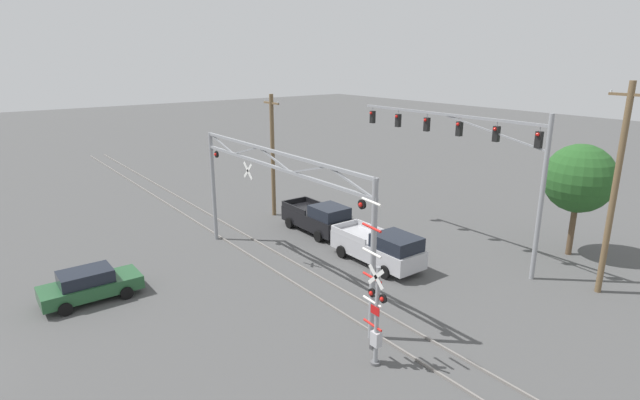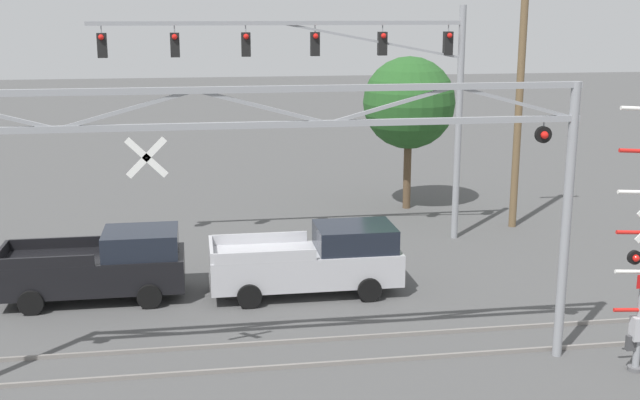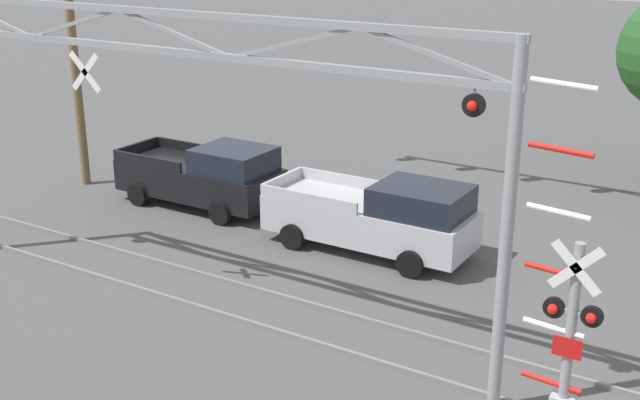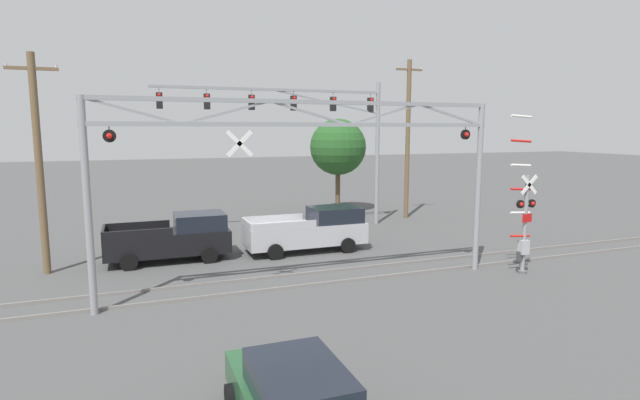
# 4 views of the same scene
# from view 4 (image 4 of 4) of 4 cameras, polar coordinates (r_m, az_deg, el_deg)

# --- Properties ---
(rail_track_near) EXTENTS (80.00, 0.08, 0.10)m
(rail_track_near) POSITION_cam_4_polar(r_m,az_deg,el_deg) (18.27, -1.34, -9.69)
(rail_track_near) COLOR gray
(rail_track_near) RESTS_ON ground_plane
(rail_track_far) EXTENTS (80.00, 0.08, 0.10)m
(rail_track_far) POSITION_cam_4_polar(r_m,az_deg,el_deg) (19.58, -2.75, -8.48)
(rail_track_far) COLOR gray
(rail_track_far) RESTS_ON ground_plane
(crossing_gantry) EXTENTS (14.33, 0.27, 6.61)m
(crossing_gantry) POSITION_cam_4_polar(r_m,az_deg,el_deg) (17.16, -1.13, 5.11)
(crossing_gantry) COLOR gray
(crossing_gantry) RESTS_ON ground_plane
(crossing_signal_mast) EXTENTS (1.37, 0.35, 6.18)m
(crossing_signal_mast) POSITION_cam_4_polar(r_m,az_deg,el_deg) (20.97, 22.27, -2.29)
(crossing_signal_mast) COLOR gray
(crossing_signal_mast) RESTS_ON ground_plane
(traffic_signal_span) EXTENTS (12.80, 0.39, 8.35)m
(traffic_signal_span) POSITION_cam_4_polar(r_m,az_deg,el_deg) (28.28, -0.04, 8.90)
(traffic_signal_span) COLOR gray
(traffic_signal_span) RESTS_ON ground_plane
(pickup_truck_lead) EXTENTS (5.56, 2.27, 2.00)m
(pickup_truck_lead) POSITION_cam_4_polar(r_m,az_deg,el_deg) (23.29, -1.05, -3.41)
(pickup_truck_lead) COLOR #B7B7BC
(pickup_truck_lead) RESTS_ON ground_plane
(pickup_truck_following) EXTENTS (5.15, 2.27, 2.00)m
(pickup_truck_following) POSITION_cam_4_polar(r_m,az_deg,el_deg) (22.47, -16.33, -4.17)
(pickup_truck_following) COLOR black
(pickup_truck_following) RESTS_ON ground_plane
(utility_pole_left) EXTENTS (1.80, 0.28, 8.48)m
(utility_pole_left) POSITION_cam_4_polar(r_m,az_deg,el_deg) (21.91, -29.45, 3.78)
(utility_pole_left) COLOR brown
(utility_pole_left) RESTS_ON ground_plane
(utility_pole_right) EXTENTS (1.80, 0.28, 9.90)m
(utility_pole_right) POSITION_cam_4_polar(r_m,az_deg,el_deg) (32.12, 9.99, 7.00)
(utility_pole_right) COLOR brown
(utility_pole_right) RESTS_ON ground_plane
(background_tree_beyond_span) EXTENTS (3.79, 3.79, 6.35)m
(background_tree_beyond_span) POSITION_cam_4_polar(r_m,az_deg,el_deg) (33.83, 2.07, 6.05)
(background_tree_beyond_span) COLOR brown
(background_tree_beyond_span) RESTS_ON ground_plane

